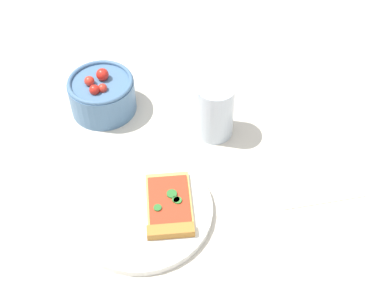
{
  "coord_description": "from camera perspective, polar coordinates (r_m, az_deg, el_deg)",
  "views": [
    {
      "loc": [
        0.51,
        -0.19,
        0.74
      ],
      "look_at": [
        -0.05,
        0.12,
        0.03
      ],
      "focal_mm": 48.54,
      "sensor_mm": 36.0,
      "label": 1
    }
  ],
  "objects": [
    {
      "name": "ground_plane",
      "position": [
        0.92,
        -4.94,
        -5.92
      ],
      "size": [
        2.4,
        2.4,
        0.0
      ],
      "primitive_type": "plane",
      "color": "beige",
      "rests_on": "ground"
    },
    {
      "name": "salad_bowl",
      "position": [
        1.06,
        -9.85,
        5.42
      ],
      "size": [
        0.13,
        0.13,
        0.09
      ],
      "color": "#4C7299",
      "rests_on": "ground_plane"
    },
    {
      "name": "soda_glass",
      "position": [
        0.98,
        2.52,
        3.61
      ],
      "size": [
        0.07,
        0.07,
        0.12
      ],
      "color": "silver",
      "rests_on": "ground_plane"
    },
    {
      "name": "paper_napkin",
      "position": [
        0.97,
        13.26,
        -3.5
      ],
      "size": [
        0.16,
        0.18,
        0.0
      ],
      "primitive_type": "cube",
      "rotation": [
        0.0,
        0.0,
        -0.3
      ],
      "color": "silver",
      "rests_on": "ground_plane"
    },
    {
      "name": "pizza_slice_main",
      "position": [
        0.88,
        -2.48,
        -7.1
      ],
      "size": [
        0.15,
        0.12,
        0.02
      ],
      "color": "#E5B256",
      "rests_on": "plate"
    },
    {
      "name": "plate",
      "position": [
        0.9,
        -5.52,
        -7.24
      ],
      "size": [
        0.24,
        0.24,
        0.01
      ],
      "primitive_type": "cylinder",
      "color": "white",
      "rests_on": "ground_plane"
    }
  ]
}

